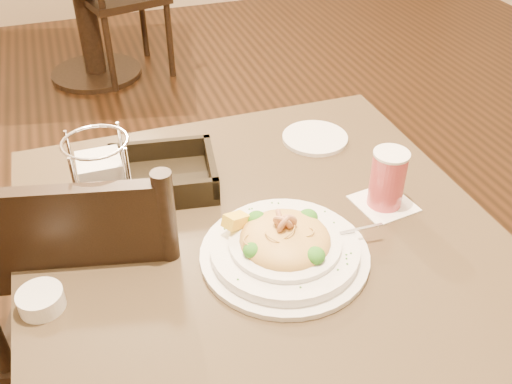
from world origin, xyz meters
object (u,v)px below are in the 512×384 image
object	(u,v)px
pasta_bowl	(285,245)
side_plate	(315,138)
drink_glass	(388,179)
dining_chair_near	(101,303)
bread_basket	(163,177)
napkin_caddy	(104,190)
butter_ramekin	(41,300)
main_table	(259,314)

from	to	relation	value
pasta_bowl	side_plate	distance (m)	0.42
drink_glass	side_plate	bearing A→B (deg)	96.43
pasta_bowl	drink_glass	distance (m)	0.26
dining_chair_near	side_plate	bearing A→B (deg)	-155.10
bread_basket	napkin_caddy	size ratio (longest dim) A/B	1.29
pasta_bowl	napkin_caddy	world-z (taller)	napkin_caddy
drink_glass	pasta_bowl	bearing A→B (deg)	-162.16
drink_glass	butter_ramekin	xyz separation A→B (m)	(-0.67, -0.06, -0.04)
napkin_caddy	butter_ramekin	size ratio (longest dim) A/B	2.55
bread_basket	pasta_bowl	bearing A→B (deg)	-60.67
butter_ramekin	drink_glass	bearing A→B (deg)	5.42
pasta_bowl	bread_basket	size ratio (longest dim) A/B	1.38
butter_ramekin	pasta_bowl	bearing A→B (deg)	-2.25
dining_chair_near	side_plate	size ratio (longest dim) A/B	5.97
main_table	drink_glass	xyz separation A→B (m)	(0.27, -0.00, 0.30)
main_table	pasta_bowl	distance (m)	0.28
drink_glass	butter_ramekin	bearing A→B (deg)	-174.58
pasta_bowl	drink_glass	bearing A→B (deg)	17.84
main_table	dining_chair_near	world-z (taller)	dining_chair_near
dining_chair_near	drink_glass	xyz separation A→B (m)	(0.59, -0.16, 0.31)
napkin_caddy	butter_ramekin	bearing A→B (deg)	-126.42
butter_ramekin	napkin_caddy	bearing A→B (deg)	53.58
drink_glass	napkin_caddy	bearing A→B (deg)	167.57
drink_glass	butter_ramekin	size ratio (longest dim) A/B	1.65
main_table	butter_ramekin	world-z (taller)	butter_ramekin
main_table	dining_chair_near	size ratio (longest dim) A/B	0.97
napkin_caddy	side_plate	size ratio (longest dim) A/B	1.23
main_table	napkin_caddy	distance (m)	0.43
main_table	napkin_caddy	size ratio (longest dim) A/B	4.70
pasta_bowl	napkin_caddy	xyz separation A→B (m)	(-0.29, 0.20, 0.05)
butter_ramekin	side_plate	bearing A→B (deg)	28.04
dining_chair_near	drink_glass	size ratio (longest dim) A/B	7.52
main_table	pasta_bowl	world-z (taller)	pasta_bowl
dining_chair_near	pasta_bowl	distance (m)	0.50
butter_ramekin	bread_basket	bearing A→B (deg)	46.69
bread_basket	butter_ramekin	bearing A→B (deg)	-133.31
dining_chair_near	napkin_caddy	bearing A→B (deg)	156.42
butter_ramekin	dining_chair_near	bearing A→B (deg)	70.51
dining_chair_near	napkin_caddy	size ratio (longest dim) A/B	4.86
dining_chair_near	bread_basket	size ratio (longest dim) A/B	3.77
pasta_bowl	bread_basket	bearing A→B (deg)	119.33
side_plate	butter_ramekin	world-z (taller)	butter_ramekin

